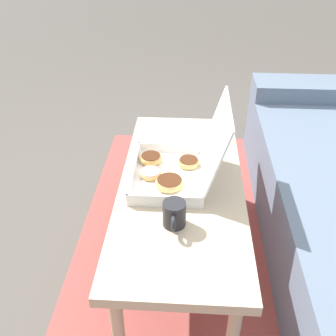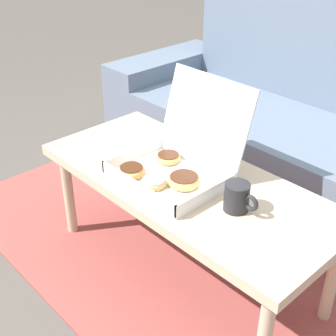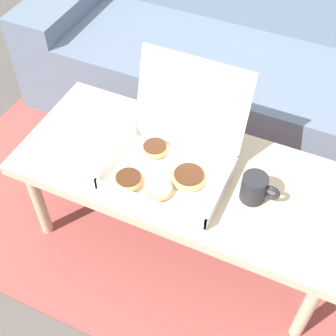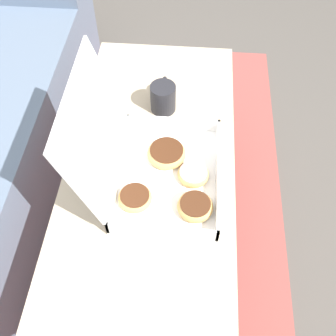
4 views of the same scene
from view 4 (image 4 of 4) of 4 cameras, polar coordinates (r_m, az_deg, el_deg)
The scene contains 5 objects.
ground_plane at distance 1.55m, azimuth -3.96°, elevation -9.39°, with size 12.00×12.00×0.00m, color #514C47.
area_rug at distance 1.60m, azimuth -14.79°, elevation -8.25°, with size 2.26×1.71×0.01m, color #994742.
coffee_table at distance 1.20m, azimuth -2.56°, elevation -1.17°, with size 1.16×0.50×0.44m.
pastry_box at distance 1.09m, azimuth -1.96°, elevation 0.10°, with size 0.39×0.38×0.33m.
coffee_mug at distance 1.29m, azimuth -0.71°, elevation 10.26°, with size 0.13×0.08×0.10m.
Camera 4 is at (-0.68, -0.16, 1.38)m, focal length 42.00 mm.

